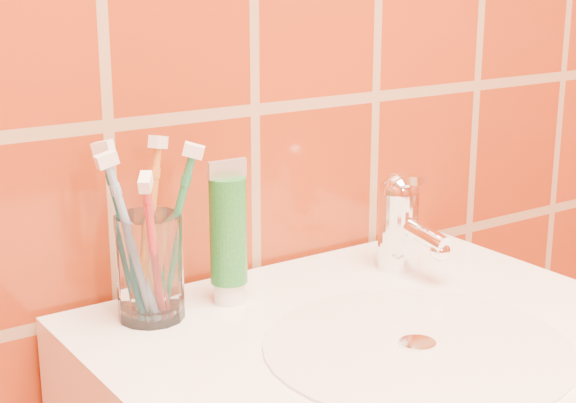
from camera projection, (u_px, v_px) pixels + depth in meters
glass_tumbler at (150, 267)px, 0.91m from camera, size 0.09×0.09×0.11m
toothpaste_tube at (228, 237)px, 0.94m from camera, size 0.04×0.04×0.16m
faucet at (401, 218)px, 1.05m from camera, size 0.05×0.11×0.12m
toothbrush_0 at (132, 241)px, 0.88m from camera, size 0.07×0.07×0.19m
toothbrush_1 at (173, 232)px, 0.91m from camera, size 0.12×0.11×0.20m
toothbrush_2 at (154, 251)px, 0.87m from camera, size 0.12×0.14×0.19m
toothbrush_3 at (151, 227)px, 0.92m from camera, size 0.10×0.09×0.20m
toothbrush_4 at (125, 233)px, 0.90m from camera, size 0.10×0.11×0.20m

